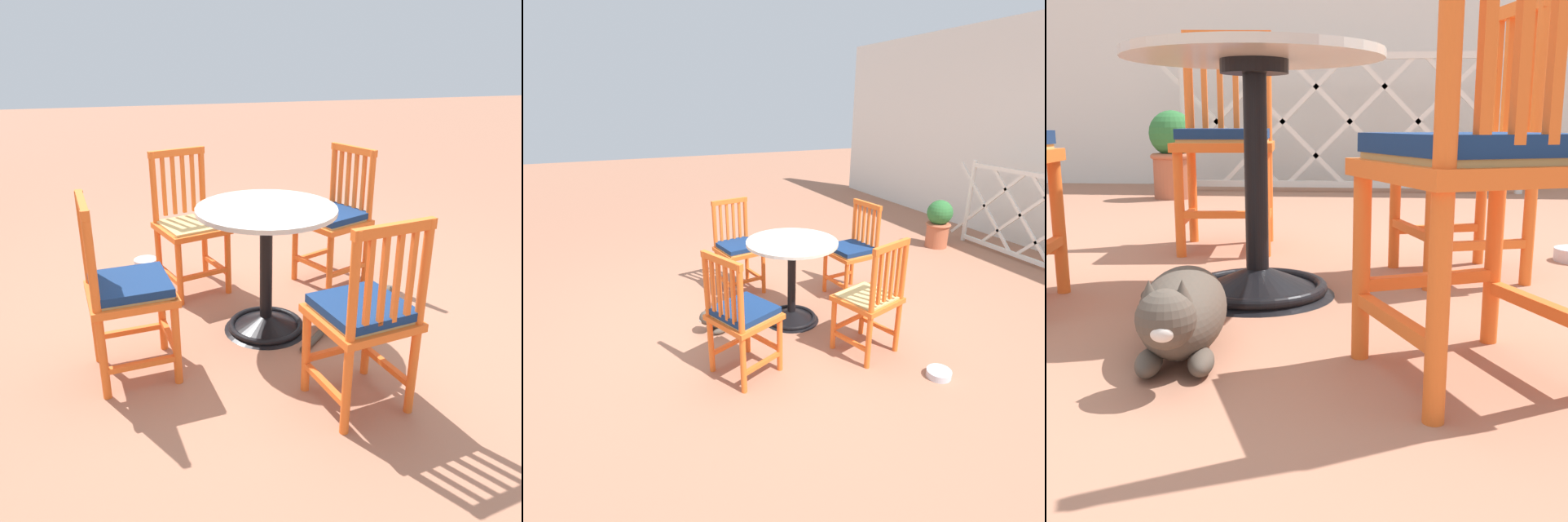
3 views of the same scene
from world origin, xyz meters
TOP-DOWN VIEW (x-y plane):
  - ground_plane at (0.00, 0.00)m, footprint 24.00×24.00m
  - cafe_table at (-0.05, 0.23)m, footprint 0.76×0.76m
  - orange_chair_at_corner at (-0.31, 0.99)m, footprint 0.44×0.44m
  - orange_chair_facing_out at (-0.82, 0.00)m, footprint 0.46×0.46m
  - orange_chair_by_planter at (0.51, -0.39)m, footprint 0.53×0.53m
  - orange_chair_near_fence at (0.63, 0.56)m, footprint 0.50×0.50m
  - tabby_cat at (-0.14, -0.30)m, footprint 0.37×0.70m
  - terracotta_planter at (-1.09, 2.80)m, footprint 0.32×0.32m
  - pet_water_bowl at (1.11, 0.84)m, footprint 0.17×0.17m

SIDE VIEW (x-z plane):
  - ground_plane at x=0.00m, z-range 0.00..0.00m
  - pet_water_bowl at x=1.11m, z-range 0.00..0.05m
  - tabby_cat at x=-0.14m, z-range -0.02..0.21m
  - cafe_table at x=-0.05m, z-range -0.08..0.65m
  - terracotta_planter at x=-1.09m, z-range 0.02..0.64m
  - orange_chair_near_fence at x=0.63m, z-range -0.02..0.89m
  - orange_chair_at_corner at x=-0.31m, z-range -0.01..0.90m
  - orange_chair_facing_out at x=-0.82m, z-range -0.01..0.90m
  - orange_chair_by_planter at x=0.51m, z-range -0.01..0.90m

